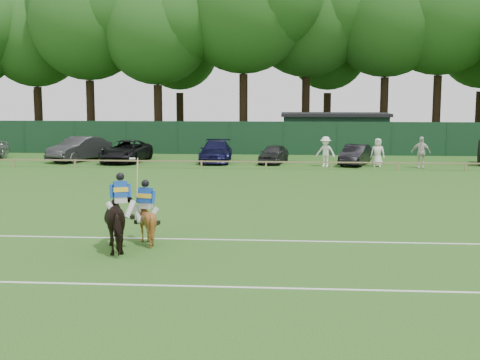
# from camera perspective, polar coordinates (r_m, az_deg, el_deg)

# --- Properties ---
(ground) EXTENTS (160.00, 160.00, 0.00)m
(ground) POSITION_cam_1_polar(r_m,az_deg,el_deg) (21.76, -1.90, -4.73)
(ground) COLOR #1E4C14
(ground) RESTS_ON ground
(horse_dark) EXTENTS (1.73, 2.38, 1.83)m
(horse_dark) POSITION_cam_1_polar(r_m,az_deg,el_deg) (19.62, -10.51, -3.53)
(horse_dark) COLOR black
(horse_dark) RESTS_ON ground
(horse_chestnut) EXTENTS (1.43, 1.54, 1.41)m
(horse_chestnut) POSITION_cam_1_polar(r_m,az_deg,el_deg) (20.42, -8.36, -3.63)
(horse_chestnut) COLOR brown
(horse_chestnut) RESTS_ON ground
(sedan_grey) EXTENTS (3.57, 5.28, 1.65)m
(sedan_grey) POSITION_cam_1_polar(r_m,az_deg,el_deg) (45.36, -14.09, 2.70)
(sedan_grey) COLOR #2F2F31
(sedan_grey) RESTS_ON ground
(suv_black) EXTENTS (2.89, 5.43, 1.45)m
(suv_black) POSITION_cam_1_polar(r_m,az_deg,el_deg) (43.99, -10.11, 2.53)
(suv_black) COLOR black
(suv_black) RESTS_ON ground
(sedan_navy) EXTENTS (2.17, 5.00, 1.43)m
(sedan_navy) POSITION_cam_1_polar(r_m,az_deg,el_deg) (43.30, -2.16, 2.55)
(sedan_navy) COLOR #121239
(sedan_navy) RESTS_ON ground
(hatch_grey) EXTENTS (2.20, 3.86, 1.24)m
(hatch_grey) POSITION_cam_1_polar(r_m,az_deg,el_deg) (42.57, 3.00, 2.33)
(hatch_grey) COLOR #292A2C
(hatch_grey) RESTS_ON ground
(estate_black) EXTENTS (2.60, 4.20, 1.31)m
(estate_black) POSITION_cam_1_polar(r_m,az_deg,el_deg) (42.28, 10.23, 2.22)
(estate_black) COLOR black
(estate_black) RESTS_ON ground
(spectator_left) EXTENTS (1.39, 1.04, 1.91)m
(spectator_left) POSITION_cam_1_polar(r_m,az_deg,el_deg) (40.91, 7.61, 2.51)
(spectator_left) COLOR white
(spectator_left) RESTS_ON ground
(spectator_mid) EXTENTS (1.22, 0.69, 1.97)m
(spectator_mid) POSITION_cam_1_polar(r_m,az_deg,el_deg) (41.38, 15.78, 2.38)
(spectator_mid) COLOR beige
(spectator_mid) RESTS_ON ground
(spectator_right) EXTENTS (0.98, 0.75, 1.80)m
(spectator_right) POSITION_cam_1_polar(r_m,az_deg,el_deg) (41.49, 12.14, 2.40)
(spectator_right) COLOR white
(spectator_right) RESTS_ON ground
(rider_dark) EXTENTS (0.91, 0.56, 1.41)m
(rider_dark) POSITION_cam_1_polar(r_m,az_deg,el_deg) (19.46, -10.56, -1.25)
(rider_dark) COLOR silver
(rider_dark) RESTS_ON ground
(rider_chestnut) EXTENTS (0.93, 0.71, 2.05)m
(rider_chestnut) POSITION_cam_1_polar(r_m,az_deg,el_deg) (20.29, -8.42, -1.76)
(rider_chestnut) COLOR silver
(rider_chestnut) RESTS_ON ground
(pitch_lines) EXTENTS (60.00, 5.10, 0.01)m
(pitch_lines) POSITION_cam_1_polar(r_m,az_deg,el_deg) (18.38, -3.07, -7.09)
(pitch_lines) COLOR silver
(pitch_lines) RESTS_ON ground
(pitch_rail) EXTENTS (62.10, 0.10, 0.50)m
(pitch_rail) POSITION_cam_1_polar(r_m,az_deg,el_deg) (39.42, 0.88, 1.63)
(pitch_rail) COLOR #997F5B
(pitch_rail) RESTS_ON ground
(perimeter_fence) EXTENTS (92.08, 0.08, 2.50)m
(perimeter_fence) POSITION_cam_1_polar(r_m,az_deg,el_deg) (48.29, 1.51, 3.75)
(perimeter_fence) COLOR #14351E
(perimeter_fence) RESTS_ON ground
(utility_shed) EXTENTS (8.40, 4.40, 3.04)m
(utility_shed) POSITION_cam_1_polar(r_m,az_deg,el_deg) (51.35, 8.39, 4.24)
(utility_shed) COLOR #14331E
(utility_shed) RESTS_ON ground
(tree_row) EXTENTS (96.00, 12.00, 21.00)m
(tree_row) POSITION_cam_1_polar(r_m,az_deg,el_deg) (56.31, 3.93, 3.05)
(tree_row) COLOR #26561C
(tree_row) RESTS_ON ground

